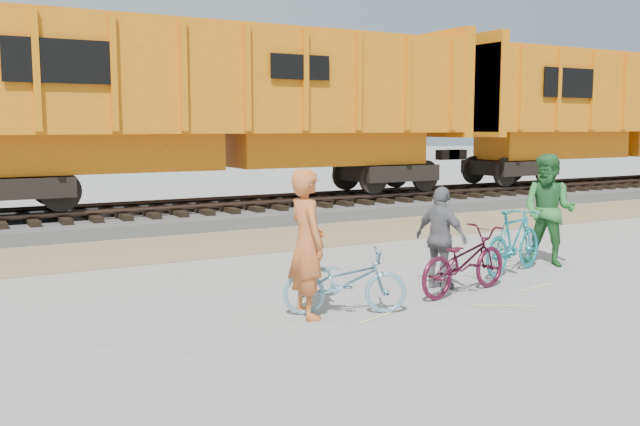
% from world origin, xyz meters
% --- Properties ---
extents(ground, '(120.00, 120.00, 0.00)m').
position_xyz_m(ground, '(0.00, 0.00, 0.00)').
color(ground, '#9E9E99').
rests_on(ground, ground).
extents(gravel_strip, '(120.00, 3.00, 0.02)m').
position_xyz_m(gravel_strip, '(0.00, 5.50, 0.01)').
color(gravel_strip, '#98895E').
rests_on(gravel_strip, ground).
extents(ballast_bed, '(120.00, 4.00, 0.30)m').
position_xyz_m(ballast_bed, '(0.00, 9.00, 0.15)').
color(ballast_bed, slate).
rests_on(ballast_bed, ground).
extents(track, '(120.00, 2.60, 0.24)m').
position_xyz_m(track, '(0.00, 9.00, 0.47)').
color(track, black).
rests_on(track, ballast_bed).
extents(hopper_car_center, '(14.00, 3.13, 4.65)m').
position_xyz_m(hopper_car_center, '(0.85, 9.00, 3.01)').
color(hopper_car_center, black).
rests_on(hopper_car_center, track).
extents(hopper_car_right, '(14.00, 3.13, 4.65)m').
position_xyz_m(hopper_car_right, '(15.85, 9.00, 3.01)').
color(hopper_car_right, black).
rests_on(hopper_car_right, track).
extents(bicycle_blue, '(1.70, 1.18, 0.85)m').
position_xyz_m(bicycle_blue, '(-1.30, -0.45, 0.42)').
color(bicycle_blue, '#6FA6BF').
rests_on(bicycle_blue, ground).
extents(bicycle_teal, '(1.85, 1.02, 1.07)m').
position_xyz_m(bicycle_teal, '(2.46, 0.36, 0.53)').
color(bicycle_teal, teal).
rests_on(bicycle_teal, ground).
extents(bicycle_maroon, '(1.93, 1.00, 0.96)m').
position_xyz_m(bicycle_maroon, '(0.78, -0.34, 0.48)').
color(bicycle_maroon, '#4C1127').
rests_on(bicycle_maroon, ground).
extents(person_solo, '(0.51, 0.73, 1.89)m').
position_xyz_m(person_solo, '(-1.80, -0.35, 0.95)').
color(person_solo, '#C7652F').
rests_on(person_solo, ground).
extents(person_man, '(1.05, 1.16, 1.94)m').
position_xyz_m(person_man, '(3.46, 0.56, 0.97)').
color(person_man, '#2C7334').
rests_on(person_man, ground).
extents(person_woman, '(0.57, 0.96, 1.53)m').
position_xyz_m(person_woman, '(0.68, 0.06, 0.77)').
color(person_woman, slate).
rests_on(person_woman, ground).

